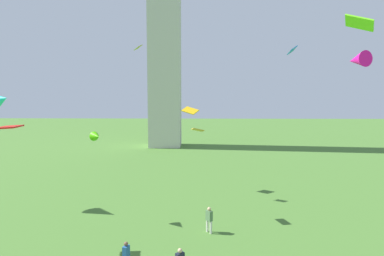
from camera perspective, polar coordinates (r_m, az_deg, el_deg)
monument_obelisk at (r=63.61m, az=-4.49°, el=19.62°), size 5.38×5.38×49.34m
person_0 at (r=24.96m, az=2.79°, el=-14.39°), size 0.50×0.54×1.81m
person_3 at (r=20.47m, az=-10.60°, el=-19.50°), size 0.36×0.50×1.67m
kite_flying_0 at (r=19.47m, az=25.45°, el=15.09°), size 1.44×1.48×0.87m
kite_flying_1 at (r=26.40m, az=0.92°, el=-0.31°), size 1.01×1.29×0.43m
kite_flying_4 at (r=25.94m, az=25.20°, el=9.95°), size 1.44×1.75×1.11m
kite_flying_5 at (r=32.68m, az=-8.71°, el=12.75°), size 0.82×0.89×0.53m
kite_flying_6 at (r=23.44m, az=-27.44°, el=0.15°), size 1.27×1.71×0.16m
kite_flying_8 at (r=26.63m, az=-15.22°, el=-1.34°), size 1.17×1.24×0.76m
kite_flying_9 at (r=32.03m, az=15.91°, el=12.01°), size 0.74×1.17×0.76m
kite_flying_10 at (r=34.26m, az=-0.30°, el=2.85°), size 1.75×1.50×0.77m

